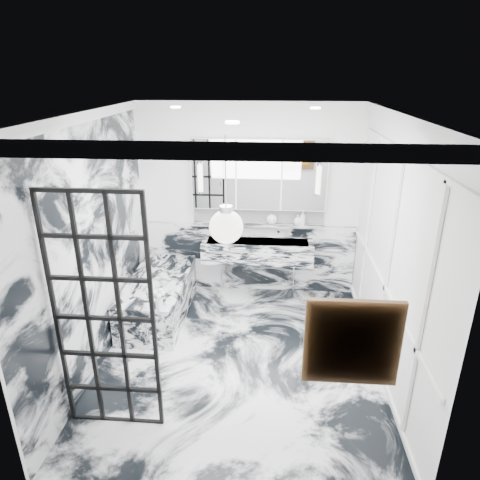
# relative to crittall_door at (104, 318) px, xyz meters

# --- Properties ---
(floor) EXTENTS (3.60, 3.60, 0.00)m
(floor) POSITION_rel_crittall_door_xyz_m (1.10, 1.05, -1.15)
(floor) COLOR silver
(floor) RESTS_ON ground
(ceiling) EXTENTS (3.60, 3.60, 0.00)m
(ceiling) POSITION_rel_crittall_door_xyz_m (1.10, 1.05, 1.65)
(ceiling) COLOR white
(ceiling) RESTS_ON wall_back
(wall_back) EXTENTS (3.60, 0.00, 3.60)m
(wall_back) POSITION_rel_crittall_door_xyz_m (1.10, 2.85, 0.25)
(wall_back) COLOR white
(wall_back) RESTS_ON floor
(wall_front) EXTENTS (3.60, 0.00, 3.60)m
(wall_front) POSITION_rel_crittall_door_xyz_m (1.10, -0.75, 0.25)
(wall_front) COLOR white
(wall_front) RESTS_ON floor
(wall_left) EXTENTS (0.00, 3.60, 3.60)m
(wall_left) POSITION_rel_crittall_door_xyz_m (-0.50, 1.05, 0.25)
(wall_left) COLOR white
(wall_left) RESTS_ON floor
(wall_right) EXTENTS (0.00, 3.60, 3.60)m
(wall_right) POSITION_rel_crittall_door_xyz_m (2.70, 1.05, 0.25)
(wall_right) COLOR white
(wall_right) RESTS_ON floor
(marble_clad_back) EXTENTS (3.18, 0.05, 1.05)m
(marble_clad_back) POSITION_rel_crittall_door_xyz_m (1.10, 2.83, -0.63)
(marble_clad_back) COLOR silver
(marble_clad_back) RESTS_ON floor
(marble_clad_left) EXTENTS (0.02, 3.56, 2.68)m
(marble_clad_left) POSITION_rel_crittall_door_xyz_m (-0.48, 1.05, 0.19)
(marble_clad_left) COLOR silver
(marble_clad_left) RESTS_ON floor
(panel_molding) EXTENTS (0.03, 3.40, 2.30)m
(panel_molding) POSITION_rel_crittall_door_xyz_m (2.68, 1.05, 0.15)
(panel_molding) COLOR white
(panel_molding) RESTS_ON floor
(soap_bottle_a) EXTENTS (0.10, 0.10, 0.22)m
(soap_bottle_a) POSITION_rel_crittall_door_xyz_m (1.89, 2.76, 0.05)
(soap_bottle_a) COLOR #8C5919
(soap_bottle_a) RESTS_ON ledge
(soap_bottle_b) EXTENTS (0.10, 0.10, 0.18)m
(soap_bottle_b) POSITION_rel_crittall_door_xyz_m (1.88, 2.76, 0.03)
(soap_bottle_b) COLOR #4C4C51
(soap_bottle_b) RESTS_ON ledge
(soap_bottle_c) EXTENTS (0.16, 0.16, 0.16)m
(soap_bottle_c) POSITION_rel_crittall_door_xyz_m (1.82, 2.76, 0.02)
(soap_bottle_c) COLOR silver
(soap_bottle_c) RESTS_ON ledge
(face_pot) EXTENTS (0.16, 0.16, 0.16)m
(face_pot) POSITION_rel_crittall_door_xyz_m (1.45, 2.76, 0.01)
(face_pot) COLOR white
(face_pot) RESTS_ON ledge
(amber_bottle) EXTENTS (0.04, 0.04, 0.10)m
(amber_bottle) POSITION_rel_crittall_door_xyz_m (1.41, 2.76, -0.01)
(amber_bottle) COLOR #8C5919
(amber_bottle) RESTS_ON ledge
(flower_vase) EXTENTS (0.09, 0.09, 0.12)m
(flower_vase) POSITION_rel_crittall_door_xyz_m (0.15, 1.20, -0.54)
(flower_vase) COLOR silver
(flower_vase) RESTS_ON bathtub
(crittall_door) EXTENTS (0.88, 0.04, 2.30)m
(crittall_door) POSITION_rel_crittall_door_xyz_m (0.00, 0.00, 0.00)
(crittall_door) COLOR black
(crittall_door) RESTS_ON floor
(artwork) EXTENTS (0.53, 0.05, 0.53)m
(artwork) POSITION_rel_crittall_door_xyz_m (1.99, -0.71, 0.35)
(artwork) COLOR #B98713
(artwork) RESTS_ON wall_front
(pendant_light) EXTENTS (0.27, 0.27, 0.27)m
(pendant_light) POSITION_rel_crittall_door_xyz_m (1.09, -0.03, 0.89)
(pendant_light) COLOR white
(pendant_light) RESTS_ON ceiling
(trough_sink) EXTENTS (1.60, 0.45, 0.30)m
(trough_sink) POSITION_rel_crittall_door_xyz_m (1.25, 2.61, -0.42)
(trough_sink) COLOR silver
(trough_sink) RESTS_ON wall_back
(ledge) EXTENTS (1.90, 0.14, 0.04)m
(ledge) POSITION_rel_crittall_door_xyz_m (1.25, 2.77, -0.08)
(ledge) COLOR silver
(ledge) RESTS_ON wall_back
(subway_tile) EXTENTS (1.90, 0.03, 0.23)m
(subway_tile) POSITION_rel_crittall_door_xyz_m (1.25, 2.83, 0.05)
(subway_tile) COLOR white
(subway_tile) RESTS_ON wall_back
(mirror_cabinet) EXTENTS (1.90, 0.16, 1.00)m
(mirror_cabinet) POSITION_rel_crittall_door_xyz_m (1.25, 2.78, 0.67)
(mirror_cabinet) COLOR white
(mirror_cabinet) RESTS_ON wall_back
(sconce_left) EXTENTS (0.07, 0.07, 0.40)m
(sconce_left) POSITION_rel_crittall_door_xyz_m (0.43, 2.68, 0.63)
(sconce_left) COLOR white
(sconce_left) RESTS_ON mirror_cabinet
(sconce_right) EXTENTS (0.07, 0.07, 0.40)m
(sconce_right) POSITION_rel_crittall_door_xyz_m (2.07, 2.68, 0.63)
(sconce_right) COLOR white
(sconce_right) RESTS_ON mirror_cabinet
(bathtub) EXTENTS (0.75, 1.65, 0.55)m
(bathtub) POSITION_rel_crittall_door_xyz_m (-0.07, 1.95, -0.88)
(bathtub) COLOR silver
(bathtub) RESTS_ON floor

